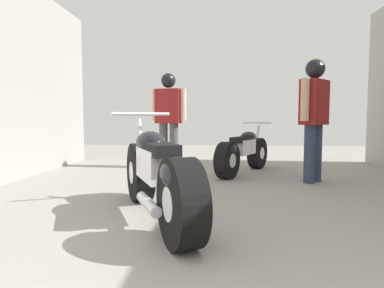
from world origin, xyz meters
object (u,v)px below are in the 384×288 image
(motorcycle_black_naked, at_px, (243,152))
(mechanic_in_blue, at_px, (169,111))
(mechanic_with_helmet, at_px, (314,109))
(motorcycle_maroon_cruiser, at_px, (157,175))

(motorcycle_black_naked, relative_size, mechanic_in_blue, 0.98)
(mechanic_in_blue, height_order, mechanic_with_helmet, mechanic_in_blue)
(mechanic_with_helmet, bearing_deg, motorcycle_black_naked, 142.61)
(motorcycle_maroon_cruiser, xyz_separation_m, mechanic_with_helmet, (1.96, 2.00, 0.65))
(motorcycle_maroon_cruiser, bearing_deg, motorcycle_black_naked, 69.95)
(mechanic_in_blue, bearing_deg, mechanic_with_helmet, -29.69)
(mechanic_with_helmet, bearing_deg, mechanic_in_blue, 150.31)
(motorcycle_maroon_cruiser, xyz_separation_m, mechanic_in_blue, (-0.36, 3.32, 0.65))
(motorcycle_black_naked, bearing_deg, mechanic_in_blue, 156.60)
(mechanic_in_blue, relative_size, mechanic_with_helmet, 1.00)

